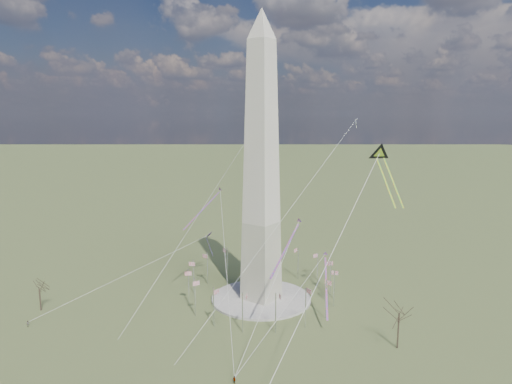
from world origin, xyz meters
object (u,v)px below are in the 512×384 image
Objects in this scene: tree_near at (399,311)px; kite_delta_black at (381,157)px; washington_monument at (261,168)px; person_west at (28,324)px.

kite_delta_black is (-12.66, 13.55, 42.10)m from tree_near.
washington_monument is 6.26× the size of tree_near.
washington_monument is 5.35× the size of kite_delta_black.
washington_monument is 63.62m from tree_near.
washington_monument is at bearing 174.16° from tree_near.
tree_near is (51.80, -5.30, -36.55)m from washington_monument.
washington_monument is at bearing -27.87° from kite_delta_black.
person_west is (-99.27, -55.49, -10.44)m from tree_near.
tree_near is 8.35× the size of person_west.
tree_near is 0.86× the size of kite_delta_black.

